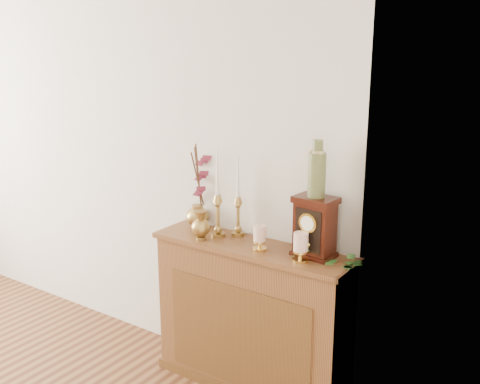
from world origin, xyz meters
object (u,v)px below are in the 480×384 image
Objects in this scene: candlestick_left at (218,209)px; mantel_clock at (315,227)px; bud_vase at (201,226)px; candlestick_center at (238,210)px; ginger_jar at (201,189)px; ceramic_vase at (317,172)px.

mantel_clock is at bearing 3.51° from candlestick_left.
candlestick_left reaches higher than bud_vase.
candlestick_left is 0.62m from mantel_clock.
candlestick_center is 0.25m from bud_vase.
ceramic_vase is at bearing -4.80° from ginger_jar.
ginger_jar is (-0.16, 0.21, 0.16)m from bud_vase.
candlestick_center is 0.54m from mantel_clock.
candlestick_left reaches higher than mantel_clock.
candlestick_center is 1.61× the size of ceramic_vase.
ceramic_vase reaches higher than candlestick_left.
bud_vase is at bearing -163.04° from mantel_clock.
candlestick_left is at bearing -28.04° from ginger_jar.
candlestick_center is at bearing -4.85° from ginger_jar.
candlestick_left is 1.59× the size of mantel_clock.
candlestick_left is at bearing -171.40° from mantel_clock.
bud_vase is 0.31m from ginger_jar.
bud_vase is 0.58× the size of ceramic_vase.
mantel_clock is (0.67, 0.14, 0.08)m from bud_vase.
candlestick_left is at bearing 63.94° from bud_vase.
ceramic_vase is (0.67, 0.14, 0.38)m from bud_vase.
mantel_clock is at bearing -95.09° from ceramic_vase.
ceramic_vase is (0.83, -0.07, 0.23)m from ginger_jar.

